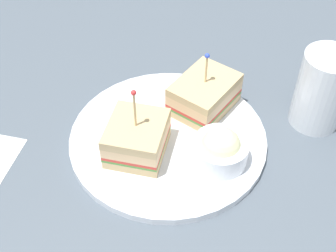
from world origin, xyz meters
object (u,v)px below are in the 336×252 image
(plate, at_px, (168,138))
(sandwich_half_front, at_px, (137,138))
(coleslaw_bowl, at_px, (220,149))
(drink_glass, at_px, (321,92))
(sandwich_half_back, at_px, (204,94))

(plate, xyz_separation_m, sandwich_half_front, (-0.04, -0.03, 0.03))
(plate, bearing_deg, sandwich_half_front, -138.31)
(coleslaw_bowl, relative_size, drink_glass, 0.63)
(sandwich_half_back, height_order, drink_glass, drink_glass)
(sandwich_half_back, bearing_deg, drink_glass, 2.11)
(coleslaw_bowl, distance_m, drink_glass, 0.18)
(coleslaw_bowl, height_order, drink_glass, drink_glass)
(plate, bearing_deg, sandwich_half_back, 56.21)
(plate, height_order, coleslaw_bowl, coleslaw_bowl)
(sandwich_half_front, bearing_deg, drink_glass, 23.32)
(sandwich_half_back, bearing_deg, coleslaw_bowl, -73.71)
(drink_glass, bearing_deg, plate, -160.77)
(sandwich_half_front, height_order, coleslaw_bowl, sandwich_half_front)
(drink_glass, bearing_deg, coleslaw_bowl, -141.45)
(sandwich_half_front, distance_m, coleslaw_bowl, 0.11)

